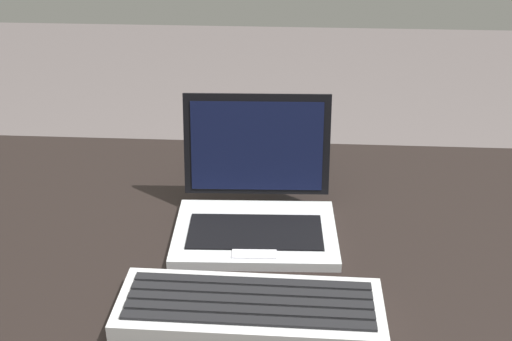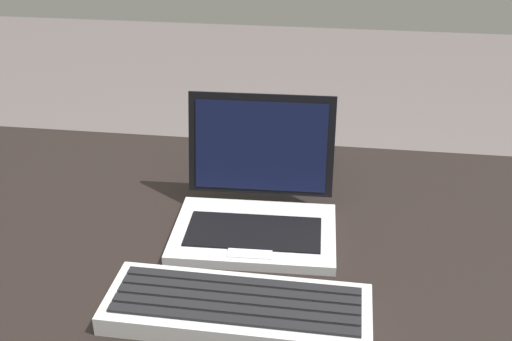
# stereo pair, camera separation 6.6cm
# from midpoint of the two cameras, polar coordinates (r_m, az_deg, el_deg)

# --- Properties ---
(desk) EXTENTS (1.56, 0.71, 0.72)m
(desk) POSITION_cam_midpoint_polar(r_m,az_deg,el_deg) (1.06, 6.00, -11.58)
(desk) COLOR black
(desk) RESTS_ON ground
(laptop_front) EXTENTS (0.26, 0.22, 0.19)m
(laptop_front) POSITION_cam_midpoint_polar(r_m,az_deg,el_deg) (1.00, 1.95, -3.17)
(laptop_front) COLOR silver
(laptop_front) RESTS_ON desk
(external_keyboard) EXTENTS (0.35, 0.13, 0.03)m
(external_keyboard) POSITION_cam_midpoint_polar(r_m,az_deg,el_deg) (0.83, 0.63, -12.47)
(external_keyboard) COLOR silver
(external_keyboard) RESTS_ON desk
(coffee_mug) EXTENTS (0.11, 0.07, 0.10)m
(coffee_mug) POSITION_cam_midpoint_polar(r_m,az_deg,el_deg) (1.19, 5.16, 2.55)
(coffee_mug) COLOR teal
(coffee_mug) RESTS_ON desk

